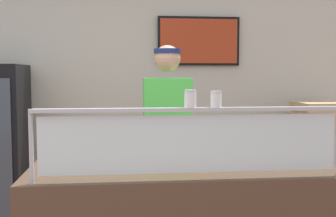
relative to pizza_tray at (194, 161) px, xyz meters
name	(u,v)px	position (x,y,z in m)	size (l,w,h in m)	color
shop_rear_unit	(155,90)	(-0.09, 2.08, 0.39)	(6.31, 0.13, 2.70)	beige
sneeze_guard	(191,133)	(-0.09, -0.43, 0.24)	(1.73, 0.06, 0.40)	#B2B5BC
pizza_tray	(194,161)	(0.00, 0.00, 0.00)	(0.47, 0.47, 0.04)	#9EA0A8
pizza_server	(193,158)	(-0.01, -0.02, 0.02)	(0.07, 0.28, 0.01)	#ADAFB7
parmesan_shaker	(190,100)	(-0.10, -0.43, 0.42)	(0.07, 0.07, 0.10)	white
pepper_flake_shaker	(216,100)	(0.04, -0.43, 0.42)	(0.06, 0.06, 0.09)	white
worker_figure	(168,140)	(-0.10, 0.67, 0.04)	(0.41, 0.50, 1.76)	#23232D
prep_shelf	(319,175)	(1.63, 1.59, -0.51)	(0.70, 0.55, 0.92)	#B7BABF
pizza_box_stack	(320,117)	(1.63, 1.59, 0.11)	(0.52, 0.51, 0.31)	tan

